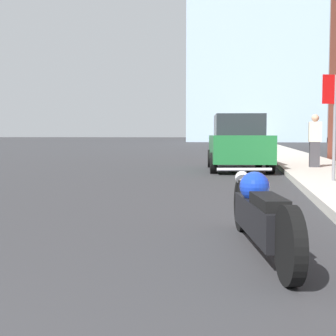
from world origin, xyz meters
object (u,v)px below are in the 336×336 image
(parked_car_white, at_px, (244,137))
(pedestrian, at_px, (315,141))
(motorcycle, at_px, (260,213))
(stop_sign, at_px, (335,109))
(parked_car_green, at_px, (238,143))
(parked_car_blue, at_px, (242,137))
(parked_car_silver, at_px, (242,140))

(parked_car_white, distance_m, pedestrian, 22.44)
(motorcycle, xyz_separation_m, parked_car_white, (-0.05, 32.25, 0.56))
(motorcycle, xyz_separation_m, stop_sign, (1.72, 5.71, 1.28))
(motorcycle, distance_m, parked_car_green, 10.28)
(parked_car_blue, bearing_deg, pedestrian, -80.95)
(parked_car_white, xyz_separation_m, pedestrian, (1.99, -22.35, 0.01))
(parked_car_silver, height_order, parked_car_white, parked_car_white)
(parked_car_blue, bearing_deg, parked_car_green, -84.57)
(parked_car_blue, bearing_deg, parked_car_silver, -84.44)
(motorcycle, distance_m, parked_car_blue, 45.55)
(parked_car_silver, xyz_separation_m, pedestrian, (2.17, -11.74, 0.14))
(parked_car_green, relative_size, pedestrian, 2.74)
(parked_car_green, height_order, parked_car_silver, parked_car_green)
(parked_car_silver, bearing_deg, pedestrian, -78.16)
(motorcycle, height_order, parked_car_blue, parked_car_blue)
(parked_car_green, distance_m, parked_car_silver, 11.37)
(parked_car_green, bearing_deg, motorcycle, -93.98)
(parked_car_white, bearing_deg, parked_car_green, -87.48)
(parked_car_silver, relative_size, parked_car_blue, 0.86)
(parked_car_silver, distance_m, pedestrian, 11.94)
(parked_car_silver, height_order, parked_car_blue, parked_car_blue)
(stop_sign, bearing_deg, parked_car_silver, 96.98)
(motorcycle, relative_size, parked_car_silver, 0.64)
(motorcycle, relative_size, parked_car_white, 0.61)
(stop_sign, bearing_deg, pedestrian, 87.00)
(pedestrian, bearing_deg, motorcycle, -101.11)
(parked_car_silver, height_order, pedestrian, pedestrian)
(parked_car_white, height_order, parked_car_blue, parked_car_white)
(motorcycle, distance_m, parked_car_white, 32.25)
(parked_car_green, xyz_separation_m, parked_car_white, (0.26, 21.98, 0.07))
(parked_car_white, relative_size, parked_car_blue, 0.90)
(parked_car_green, distance_m, stop_sign, 5.05)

